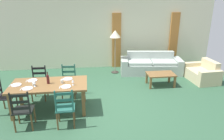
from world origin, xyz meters
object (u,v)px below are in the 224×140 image
object	(u,v)px
coffee_cup_primary	(62,81)
coffee_table	(161,75)
dining_chair_head_west	(4,95)
dining_table	(49,87)
couch	(151,66)
dining_chair_far_left	(39,83)
wine_bottle	(48,79)
armchair_upholstered	(203,74)
dining_chair_far_right	(69,81)
standing_lamp	(115,37)
dining_chair_near_right	(65,108)
dining_chair_near_left	(23,110)
wine_glass_near_left	(34,82)
wine_glass_near_right	(73,81)
coffee_cup_secondary	(34,84)

from	to	relation	value
coffee_cup_primary	coffee_table	size ratio (longest dim) A/B	0.10
dining_chair_head_west	coffee_cup_primary	distance (m)	1.50
dining_table	couch	distance (m)	4.18
dining_chair_far_left	coffee_cup_primary	distance (m)	1.09
wine_bottle	armchair_upholstered	xyz separation A→B (m)	(5.01, 1.45, -0.62)
dining_chair_far_right	coffee_table	size ratio (longest dim) A/B	1.07
wine_bottle	standing_lamp	bearing A→B (deg)	51.85
dining_table	dining_chair_near_right	xyz separation A→B (m)	(0.45, -0.78, -0.19)
coffee_table	dining_chair_far_right	bearing A→B (deg)	-171.50
coffee_table	standing_lamp	distance (m)	2.20
dining_chair_near_left	dining_chair_head_west	xyz separation A→B (m)	(-0.67, 0.79, 0.00)
dining_chair_head_west	coffee_cup_primary	bearing A→B (deg)	-1.29
dining_table	coffee_cup_primary	bearing A→B (deg)	0.04
dining_table	wine_glass_near_left	xyz separation A→B (m)	(-0.31, -0.13, 0.20)
dining_chair_head_west	couch	world-z (taller)	dining_chair_head_west
dining_chair_near_right	wine_glass_near_left	world-z (taller)	dining_chair_near_right
dining_chair_far_left	dining_chair_far_right	xyz separation A→B (m)	(0.83, 0.03, 0.00)
dining_table	dining_chair_far_right	bearing A→B (deg)	61.52
wine_bottle	wine_glass_near_right	world-z (taller)	wine_bottle
wine_glass_near_left	armchair_upholstered	size ratio (longest dim) A/B	0.13
dining_chair_head_west	coffee_cup_primary	world-z (taller)	dining_chair_head_west
dining_chair_far_right	coffee_cup_primary	bearing A→B (deg)	-96.76
dining_chair_head_west	dining_chair_near_right	bearing A→B (deg)	-27.14
dining_chair_head_west	standing_lamp	bearing A→B (deg)	39.18
dining_chair_far_right	wine_bottle	bearing A→B (deg)	-119.71
coffee_cup_primary	dining_chair_near_right	bearing A→B (deg)	-80.82
couch	coffee_cup_secondary	bearing A→B (deg)	-146.13
dining_table	coffee_cup_secondary	xyz separation A→B (m)	(-0.35, -0.08, 0.13)
dining_chair_near_right	standing_lamp	bearing A→B (deg)	65.14
wine_bottle	wine_glass_near_left	xyz separation A→B (m)	(-0.30, -0.14, -0.01)
dining_chair_far_left	wine_glass_near_left	bearing A→B (deg)	-83.15
couch	coffee_cup_primary	bearing A→B (deg)	-141.57
armchair_upholstered	standing_lamp	size ratio (longest dim) A/B	0.74
wine_glass_near_left	standing_lamp	size ratio (longest dim) A/B	0.10
dining_chair_far_left	couch	xyz separation A→B (m)	(3.80, 1.69, -0.19)
dining_chair_far_right	armchair_upholstered	world-z (taller)	dining_chair_far_right
dining_chair_head_west	couch	distance (m)	5.12
dining_chair_near_left	dining_chair_far_left	xyz separation A→B (m)	(0.05, 1.50, 0.00)
dining_chair_near_right	standing_lamp	xyz separation A→B (m)	(1.57, 3.39, 0.93)
wine_glass_near_right	coffee_table	distance (m)	3.11
wine_glass_near_right	armchair_upholstered	size ratio (longest dim) A/B	0.13
dining_chair_head_west	dining_chair_near_left	bearing A→B (deg)	-49.67
coffee_table	armchair_upholstered	xyz separation A→B (m)	(1.63, 0.25, -0.11)
dining_chair_near_right	standing_lamp	world-z (taller)	standing_lamp
dining_chair_near_left	coffee_cup_secondary	xyz separation A→B (m)	(0.12, 0.68, 0.32)
coffee_cup_secondary	armchair_upholstered	xyz separation A→B (m)	(5.34, 1.54, -0.55)
wine_glass_near_right	wine_glass_near_left	bearing A→B (deg)	178.38
dining_chair_far_left	wine_bottle	bearing A→B (deg)	-61.03
dining_chair_near_left	dining_chair_head_west	bearing A→B (deg)	130.33
wine_bottle	coffee_cup_primary	distance (m)	0.35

